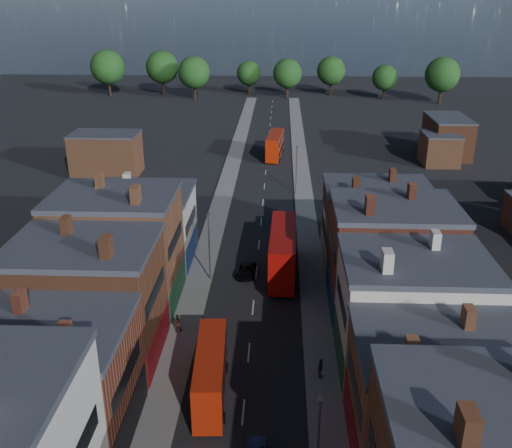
# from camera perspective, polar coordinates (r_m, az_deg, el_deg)

# --- Properties ---
(pavement_west) EXTENTS (3.00, 200.00, 0.12)m
(pavement_west) POSITION_cam_1_polar(r_m,az_deg,el_deg) (83.96, -3.88, 0.86)
(pavement_west) COLOR gray
(pavement_west) RESTS_ON ground
(pavement_east) EXTENTS (3.00, 200.00, 0.12)m
(pavement_east) POSITION_cam_1_polar(r_m,az_deg,el_deg) (83.56, 5.02, 0.72)
(pavement_east) COLOR gray
(pavement_east) RESTS_ON ground
(terrace_west) EXTENTS (12.00, 80.00, 12.17)m
(terrace_west) POSITION_cam_1_polar(r_m,az_deg,el_deg) (40.51, -23.34, -17.15)
(terrace_west) COLOR brown
(terrace_west) RESTS_ON ground
(terrace_east) EXTENTS (12.00, 80.00, 12.17)m
(terrace_east) POSITION_cam_1_polar(r_m,az_deg,el_deg) (38.70, 20.16, -18.70)
(terrace_east) COLOR brown
(terrace_east) RESTS_ON ground
(lamp_post_1) EXTENTS (0.25, 0.70, 8.12)m
(lamp_post_1) POSITION_cam_1_polar(r_m,az_deg,el_deg) (38.00, 6.22, -20.88)
(lamp_post_1) COLOR slate
(lamp_post_1) RESTS_ON ground
(lamp_post_2) EXTENTS (0.25, 0.70, 8.12)m
(lamp_post_2) POSITION_cam_1_polar(r_m,az_deg,el_deg) (63.70, -4.72, -1.82)
(lamp_post_2) COLOR slate
(lamp_post_2) RESTS_ON ground
(lamp_post_3) EXTENTS (0.25, 0.70, 8.12)m
(lamp_post_3) POSITION_cam_1_polar(r_m,az_deg,el_deg) (91.46, 4.06, 5.74)
(lamp_post_3) COLOR slate
(lamp_post_3) RESTS_ON ground
(bus_0) EXTENTS (2.92, 9.97, 4.26)m
(bus_0) POSITION_cam_1_polar(r_m,az_deg,el_deg) (47.31, -4.55, -14.58)
(bus_0) COLOR red
(bus_0) RESTS_ON ground
(bus_1) EXTENTS (3.43, 12.66, 5.44)m
(bus_1) POSITION_cam_1_polar(r_m,az_deg,el_deg) (65.66, 2.70, -2.70)
(bus_1) COLOR red
(bus_1) RESTS_ON ground
(bus_2) EXTENTS (3.49, 11.16, 4.74)m
(bus_2) POSITION_cam_1_polar(r_m,az_deg,el_deg) (113.27, 1.90, 7.90)
(bus_2) COLOR #AB2007
(bus_2) RESTS_ON ground
(car_2) EXTENTS (2.36, 4.48, 1.20)m
(car_2) POSITION_cam_1_polar(r_m,az_deg,el_deg) (66.29, -1.03, -4.66)
(car_2) COLOR black
(car_2) RESTS_ON ground
(car_3) EXTENTS (1.79, 3.99, 1.14)m
(car_3) POSITION_cam_1_polar(r_m,az_deg,el_deg) (79.36, 2.24, -0.00)
(car_3) COLOR silver
(car_3) RESTS_ON ground
(ped_1) EXTENTS (0.97, 0.70, 1.80)m
(ped_1) POSITION_cam_1_polar(r_m,az_deg,el_deg) (56.14, -7.89, -9.78)
(ped_1) COLOR #3A1F17
(ped_1) RESTS_ON pavement_west
(ped_3) EXTENTS (0.88, 1.19, 1.84)m
(ped_3) POSITION_cam_1_polar(r_m,az_deg,el_deg) (50.06, 6.45, -14.11)
(ped_3) COLOR #57524B
(ped_3) RESTS_ON pavement_east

